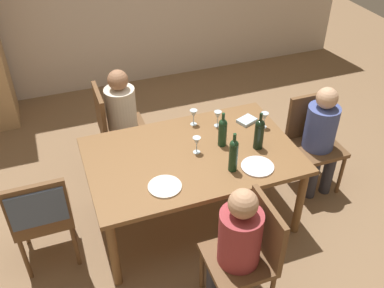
# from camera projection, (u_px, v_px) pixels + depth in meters

# --- Properties ---
(ground_plane) EXTENTS (10.00, 10.00, 0.00)m
(ground_plane) POSITION_uv_depth(u_px,v_px,m) (192.00, 215.00, 4.02)
(ground_plane) COLOR #846647
(dining_table) EXTENTS (1.72, 1.10, 0.72)m
(dining_table) POSITION_uv_depth(u_px,v_px,m) (192.00, 161.00, 3.63)
(dining_table) COLOR brown
(dining_table) RESTS_ON ground_plane
(chair_near) EXTENTS (0.44, 0.44, 0.92)m
(chair_near) POSITION_uv_depth(u_px,v_px,m) (250.00, 250.00, 3.02)
(chair_near) COLOR brown
(chair_near) RESTS_ON ground_plane
(chair_far_left) EXTENTS (0.44, 0.44, 0.92)m
(chair_far_left) POSITION_uv_depth(u_px,v_px,m) (114.00, 124.00, 4.27)
(chair_far_left) COLOR brown
(chair_far_left) RESTS_ON ground_plane
(chair_right_end) EXTENTS (0.44, 0.44, 0.92)m
(chair_right_end) POSITION_uv_depth(u_px,v_px,m) (313.00, 136.00, 4.11)
(chair_right_end) COLOR brown
(chair_right_end) RESTS_ON ground_plane
(chair_left_end) EXTENTS (0.44, 0.46, 0.92)m
(chair_left_end) POSITION_uv_depth(u_px,v_px,m) (40.00, 212.00, 3.23)
(chair_left_end) COLOR brown
(chair_left_end) RESTS_ON ground_plane
(person_woman_host) EXTENTS (0.34, 0.29, 1.10)m
(person_woman_host) POSITION_uv_depth(u_px,v_px,m) (236.00, 244.00, 2.93)
(person_woman_host) COLOR #33333D
(person_woman_host) RESTS_ON ground_plane
(person_man_bearded) EXTENTS (0.33, 0.29, 1.10)m
(person_man_bearded) POSITION_uv_depth(u_px,v_px,m) (124.00, 113.00, 4.23)
(person_man_bearded) COLOR #33333D
(person_man_bearded) RESTS_ON ground_plane
(person_man_guest) EXTENTS (0.29, 0.33, 1.09)m
(person_man_guest) POSITION_uv_depth(u_px,v_px,m) (321.00, 134.00, 3.96)
(person_man_guest) COLOR #33333D
(person_man_guest) RESTS_ON ground_plane
(wine_bottle_tall_green) EXTENTS (0.08, 0.08, 0.34)m
(wine_bottle_tall_green) POSITION_uv_depth(u_px,v_px,m) (259.00, 133.00, 3.57)
(wine_bottle_tall_green) COLOR black
(wine_bottle_tall_green) RESTS_ON dining_table
(wine_bottle_dark_red) EXTENTS (0.07, 0.07, 0.31)m
(wine_bottle_dark_red) POSITION_uv_depth(u_px,v_px,m) (223.00, 131.00, 3.61)
(wine_bottle_dark_red) COLOR #19381E
(wine_bottle_dark_red) RESTS_ON dining_table
(wine_bottle_short_olive) EXTENTS (0.07, 0.07, 0.34)m
(wine_bottle_short_olive) POSITION_uv_depth(u_px,v_px,m) (233.00, 154.00, 3.33)
(wine_bottle_short_olive) COLOR #19381E
(wine_bottle_short_olive) RESTS_ON dining_table
(wine_glass_near_left) EXTENTS (0.07, 0.07, 0.15)m
(wine_glass_near_left) POSITION_uv_depth(u_px,v_px,m) (194.00, 114.00, 3.87)
(wine_glass_near_left) COLOR silver
(wine_glass_near_left) RESTS_ON dining_table
(wine_glass_centre) EXTENTS (0.07, 0.07, 0.15)m
(wine_glass_centre) POSITION_uv_depth(u_px,v_px,m) (197.00, 142.00, 3.54)
(wine_glass_centre) COLOR silver
(wine_glass_centre) RESTS_ON dining_table
(wine_glass_near_right) EXTENTS (0.07, 0.07, 0.15)m
(wine_glass_near_right) POSITION_uv_depth(u_px,v_px,m) (265.00, 117.00, 3.83)
(wine_glass_near_right) COLOR silver
(wine_glass_near_right) RESTS_ON dining_table
(wine_glass_far) EXTENTS (0.07, 0.07, 0.15)m
(wine_glass_far) POSITION_uv_depth(u_px,v_px,m) (218.00, 116.00, 3.85)
(wine_glass_far) COLOR silver
(wine_glass_far) RESTS_ON dining_table
(dinner_plate_host) EXTENTS (0.26, 0.26, 0.01)m
(dinner_plate_host) POSITION_uv_depth(u_px,v_px,m) (165.00, 187.00, 3.26)
(dinner_plate_host) COLOR silver
(dinner_plate_host) RESTS_ON dining_table
(dinner_plate_guest_left) EXTENTS (0.26, 0.26, 0.01)m
(dinner_plate_guest_left) POSITION_uv_depth(u_px,v_px,m) (257.00, 167.00, 3.44)
(dinner_plate_guest_left) COLOR white
(dinner_plate_guest_left) RESTS_ON dining_table
(folded_napkin) EXTENTS (0.19, 0.17, 0.03)m
(folded_napkin) POSITION_uv_depth(u_px,v_px,m) (247.00, 120.00, 3.95)
(folded_napkin) COLOR #ADC6D6
(folded_napkin) RESTS_ON dining_table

